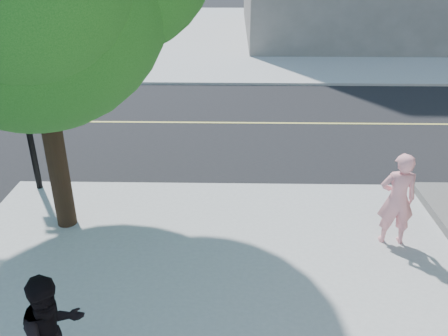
{
  "coord_description": "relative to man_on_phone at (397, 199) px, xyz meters",
  "views": [
    {
      "loc": [
        4.17,
        -9.92,
        5.34
      ],
      "look_at": [
        4.01,
        -1.59,
        1.3
      ],
      "focal_mm": 37.21,
      "sensor_mm": 36.0,
      "label": 1
    }
  ],
  "objects": [
    {
      "name": "sidewalk_ne",
      "position": [
        6.25,
        23.85,
        -0.99
      ],
      "size": [
        29.0,
        25.0,
        0.12
      ],
      "primitive_type": "cube",
      "color": "#ACABAB",
      "rests_on": "ground"
    },
    {
      "name": "man_on_phone",
      "position": [
        0.0,
        0.0,
        0.0
      ],
      "size": [
        0.7,
        0.48,
        1.86
      ],
      "primitive_type": "imported",
      "rotation": [
        0.0,
        0.0,
        3.09
      ],
      "color": "pink",
      "rests_on": "sidewalk_se"
    },
    {
      "name": "ground",
      "position": [
        -7.25,
        2.35,
        -1.05
      ],
      "size": [
        140.0,
        140.0,
        0.0
      ],
      "primitive_type": "plane",
      "color": "black",
      "rests_on": "ground"
    },
    {
      "name": "road_ew",
      "position": [
        -7.25,
        6.85,
        -1.05
      ],
      "size": [
        140.0,
        9.0,
        0.01
      ],
      "primitive_type": "cube",
      "color": "black",
      "rests_on": "ground"
    }
  ]
}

